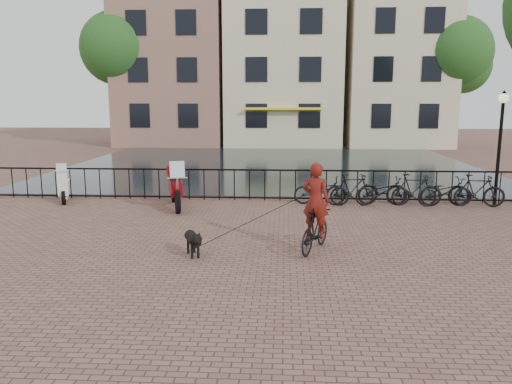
# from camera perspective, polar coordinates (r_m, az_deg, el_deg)

# --- Properties ---
(ground) EXTENTS (100.00, 100.00, 0.00)m
(ground) POSITION_cam_1_polar(r_m,az_deg,el_deg) (8.70, -1.15, -11.45)
(ground) COLOR brown
(ground) RESTS_ON ground
(canal_water) EXTENTS (20.00, 20.00, 0.00)m
(canal_water) POSITION_cam_1_polar(r_m,az_deg,el_deg) (25.56, 1.84, 3.19)
(canal_water) COLOR black
(canal_water) RESTS_ON ground
(railing) EXTENTS (20.00, 0.05, 1.02)m
(railing) POSITION_cam_1_polar(r_m,az_deg,el_deg) (16.29, 1.01, 0.80)
(railing) COLOR black
(railing) RESTS_ON ground
(canal_house_left) EXTENTS (7.50, 9.00, 12.80)m
(canal_house_left) POSITION_cam_1_polar(r_m,az_deg,el_deg) (39.03, -9.07, 15.01)
(canal_house_left) COLOR #8D6952
(canal_house_left) RESTS_ON ground
(canal_house_mid) EXTENTS (8.00, 9.50, 11.80)m
(canal_house_mid) POSITION_cam_1_polar(r_m,az_deg,el_deg) (38.13, 3.17, 14.47)
(canal_house_mid) COLOR beige
(canal_house_mid) RESTS_ON ground
(canal_house_right) EXTENTS (7.00, 9.00, 13.30)m
(canal_house_right) POSITION_cam_1_polar(r_m,az_deg,el_deg) (38.99, 15.45, 15.14)
(canal_house_right) COLOR beige
(canal_house_right) RESTS_ON ground
(tree_far_left) EXTENTS (5.04, 5.04, 9.27)m
(tree_far_left) POSITION_cam_1_polar(r_m,az_deg,el_deg) (37.08, -15.60, 15.51)
(tree_far_left) COLOR black
(tree_far_left) RESTS_ON ground
(tree_far_right) EXTENTS (4.76, 4.76, 8.76)m
(tree_far_right) POSITION_cam_1_polar(r_m,az_deg,el_deg) (36.97, 21.91, 14.59)
(tree_far_right) COLOR black
(tree_far_right) RESTS_ON ground
(lamp_post) EXTENTS (0.30, 0.30, 3.45)m
(lamp_post) POSITION_cam_1_polar(r_m,az_deg,el_deg) (16.99, 26.20, 6.49)
(lamp_post) COLOR black
(lamp_post) RESTS_ON ground
(cyclist) EXTENTS (1.08, 1.71, 2.27)m
(cyclist) POSITION_cam_1_polar(r_m,az_deg,el_deg) (10.81, 6.81, -2.33)
(cyclist) COLOR black
(cyclist) RESTS_ON ground
(dog) EXTENTS (0.60, 0.92, 0.59)m
(dog) POSITION_cam_1_polar(r_m,az_deg,el_deg) (10.65, -7.22, -5.70)
(dog) COLOR black
(dog) RESTS_ON ground
(motorcycle) EXTENTS (1.13, 2.25, 1.56)m
(motorcycle) POSITION_cam_1_polar(r_m,az_deg,el_deg) (15.35, -9.23, 1.12)
(motorcycle) COLOR maroon
(motorcycle) RESTS_ON ground
(scooter) EXTENTS (0.89, 1.50, 1.34)m
(scooter) POSITION_cam_1_polar(r_m,az_deg,el_deg) (17.27, -21.09, 1.21)
(scooter) COLOR white
(scooter) RESTS_ON ground
(parked_bike_0) EXTENTS (1.78, 0.84, 0.90)m
(parked_bike_0) POSITION_cam_1_polar(r_m,az_deg,el_deg) (15.74, 7.48, 0.17)
(parked_bike_0) COLOR black
(parked_bike_0) RESTS_ON ground
(parked_bike_1) EXTENTS (1.72, 0.71, 1.00)m
(parked_bike_1) POSITION_cam_1_polar(r_m,az_deg,el_deg) (15.83, 10.92, 0.31)
(parked_bike_1) COLOR black
(parked_bike_1) RESTS_ON ground
(parked_bike_2) EXTENTS (1.76, 0.75, 0.90)m
(parked_bike_2) POSITION_cam_1_polar(r_m,az_deg,el_deg) (15.99, 14.28, 0.09)
(parked_bike_2) COLOR black
(parked_bike_2) RESTS_ON ground
(parked_bike_3) EXTENTS (1.71, 0.68, 1.00)m
(parked_bike_3) POSITION_cam_1_polar(r_m,az_deg,el_deg) (16.19, 17.59, 0.23)
(parked_bike_3) COLOR black
(parked_bike_3) RESTS_ON ground
(parked_bike_4) EXTENTS (1.78, 0.82, 0.90)m
(parked_bike_4) POSITION_cam_1_polar(r_m,az_deg,el_deg) (16.46, 20.79, 0.02)
(parked_bike_4) COLOR black
(parked_bike_4) RESTS_ON ground
(parked_bike_5) EXTENTS (1.72, 0.71, 1.00)m
(parked_bike_5) POSITION_cam_1_polar(r_m,az_deg,el_deg) (16.76, 23.90, 0.15)
(parked_bike_5) COLOR black
(parked_bike_5) RESTS_ON ground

